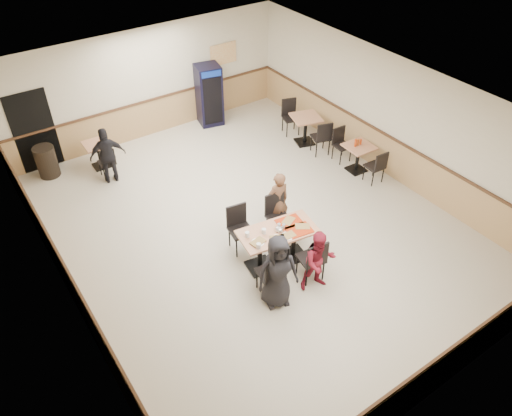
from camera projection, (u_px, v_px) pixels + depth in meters
ground at (252, 226)px, 11.12m from camera, size 10.00×10.00×0.00m
room_shell at (253, 133)px, 13.18m from camera, size 10.00×10.00×10.00m
main_table at (277, 241)px, 9.91m from camera, size 1.64×1.00×0.82m
main_chairs at (275, 243)px, 9.90m from camera, size 1.62×1.99×1.04m
diner_woman_left at (278, 272)px, 8.93m from camera, size 0.87×0.69×1.57m
diner_woman_right at (319, 261)px, 9.31m from camera, size 0.77×0.67×1.34m
diner_man_opposite at (278, 202)px, 10.62m from camera, size 0.56×0.40×1.45m
lone_diner at (108, 156)px, 12.03m from camera, size 0.91×0.51×1.46m
tabletop_clutter at (283, 230)px, 9.71m from camera, size 1.31×0.74×0.12m
side_table_near at (358, 154)px, 12.54m from camera, size 0.71×0.71×0.72m
side_table_near_chair_south at (375, 166)px, 12.18m from camera, size 0.45×0.45×0.92m
side_table_near_chair_north at (342, 145)px, 12.93m from camera, size 0.45×0.45×0.92m
side_table_far at (306, 126)px, 13.57m from camera, size 0.93×0.93×0.80m
side_table_far_chair_south at (321, 136)px, 13.18m from camera, size 0.59×0.59×1.01m
side_table_far_chair_north at (291, 117)px, 14.00m from camera, size 0.59×0.59×1.01m
condiment_caddy at (358, 142)px, 12.35m from camera, size 0.23×0.06×0.20m
back_table at (98, 151)px, 12.70m from camera, size 0.66×0.66×0.69m
back_table_chair_lone at (107, 162)px, 12.36m from camera, size 0.41×0.41×0.87m
pepsi_cooler at (209, 95)px, 14.26m from camera, size 0.79×0.79×1.75m
trash_bin at (47, 162)px, 12.42m from camera, size 0.51×0.51×0.81m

